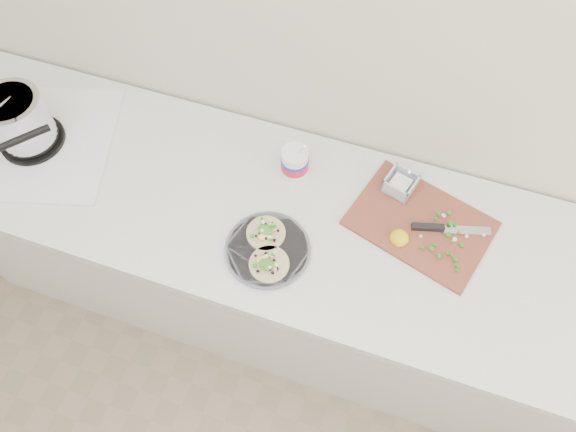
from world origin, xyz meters
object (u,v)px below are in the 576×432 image
(taco_plate, at_px, (268,248))
(tub, at_px, (296,160))
(cutboard, at_px, (421,219))
(stove, at_px, (25,128))

(taco_plate, xyz_separation_m, tub, (-0.01, 0.30, 0.05))
(tub, relative_size, cutboard, 0.43)
(stove, relative_size, cutboard, 1.33)
(taco_plate, distance_m, cutboard, 0.48)
(cutboard, bearing_deg, stove, -158.22)
(taco_plate, height_order, tub, tub)
(stove, bearing_deg, taco_plate, -24.28)
(tub, distance_m, cutboard, 0.43)
(stove, distance_m, tub, 0.88)
(stove, distance_m, cutboard, 1.29)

